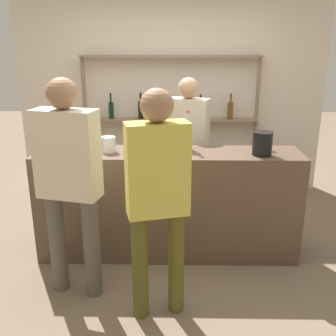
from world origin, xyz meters
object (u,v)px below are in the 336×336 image
object	(u,v)px
counter_bottle_3	(65,133)
customer_center	(158,189)
ice_bucket	(262,143)
counter_bottle_0	(161,139)
cork_jar	(108,144)
server_behind_counter	(188,142)
wine_glass	(268,138)
counter_bottle_1	(188,135)
counter_bottle_2	(84,137)
customer_left	(69,174)

from	to	relation	value
counter_bottle_3	customer_center	size ratio (longest dim) A/B	0.21
ice_bucket	customer_center	world-z (taller)	customer_center
counter_bottle_0	cork_jar	distance (m)	0.49
customer_center	server_behind_counter	size ratio (longest dim) A/B	1.04
counter_bottle_0	cork_jar	bearing A→B (deg)	178.04
ice_bucket	cork_jar	xyz separation A→B (m)	(-1.39, 0.09, -0.04)
customer_center	wine_glass	bearing A→B (deg)	-59.46
counter_bottle_1	wine_glass	xyz separation A→B (m)	(0.75, -0.01, -0.03)
counter_bottle_3	ice_bucket	bearing A→B (deg)	-6.59
counter_bottle_2	counter_bottle_0	bearing A→B (deg)	-8.45
cork_jar	counter_bottle_3	bearing A→B (deg)	163.69
cork_jar	wine_glass	bearing A→B (deg)	2.82
counter_bottle_1	ice_bucket	bearing A→B (deg)	-14.03
counter_bottle_0	ice_bucket	world-z (taller)	counter_bottle_0
wine_glass	server_behind_counter	world-z (taller)	server_behind_counter
counter_bottle_0	customer_left	distance (m)	0.95
server_behind_counter	customer_left	bearing A→B (deg)	-16.88
counter_bottle_3	server_behind_counter	bearing A→B (deg)	23.29
server_behind_counter	counter_bottle_2	bearing A→B (deg)	-42.04
ice_bucket	customer_center	xyz separation A→B (m)	(-0.90, -0.84, -0.12)
counter_bottle_3	customer_left	size ratio (longest dim) A/B	0.21
counter_bottle_1	customer_center	bearing A→B (deg)	-103.22
counter_bottle_3	server_behind_counter	xyz separation A→B (m)	(1.17, 0.50, -0.20)
ice_bucket	customer_left	xyz separation A→B (m)	(-1.59, -0.57, -0.10)
ice_bucket	server_behind_counter	distance (m)	0.97
counter_bottle_1	counter_bottle_2	xyz separation A→B (m)	(-0.97, 0.01, -0.02)
counter_bottle_3	customer_left	world-z (taller)	customer_left
customer_center	counter_bottle_0	bearing A→B (deg)	-14.25
counter_bottle_0	counter_bottle_1	bearing A→B (deg)	21.64
customer_left	ice_bucket	bearing A→B (deg)	-57.12
server_behind_counter	counter_bottle_0	bearing A→B (deg)	-2.65
counter_bottle_3	wine_glass	xyz separation A→B (m)	(1.90, -0.05, -0.03)
counter_bottle_1	cork_jar	world-z (taller)	counter_bottle_1
counter_bottle_0	wine_glass	size ratio (longest dim) A/B	1.96
ice_bucket	counter_bottle_2	bearing A→B (deg)	173.82
counter_bottle_3	wine_glass	size ratio (longest dim) A/B	2.31
counter_bottle_2	wine_glass	bearing A→B (deg)	-0.62
server_behind_counter	customer_left	size ratio (longest dim) A/B	0.93
ice_bucket	cork_jar	distance (m)	1.39
counter_bottle_3	cork_jar	world-z (taller)	counter_bottle_3
counter_bottle_0	counter_bottle_3	distance (m)	0.92
server_behind_counter	counter_bottle_3	bearing A→B (deg)	-47.24
wine_glass	cork_jar	distance (m)	1.48
counter_bottle_0	counter_bottle_2	distance (m)	0.74
ice_bucket	server_behind_counter	size ratio (longest dim) A/B	0.13
counter_bottle_1	server_behind_counter	xyz separation A→B (m)	(0.02, 0.55, -0.20)
wine_glass	customer_left	distance (m)	1.83
ice_bucket	customer_left	size ratio (longest dim) A/B	0.12
customer_left	server_behind_counter	bearing A→B (deg)	-23.30
counter_bottle_3	customer_center	xyz separation A→B (m)	(0.92, -1.05, -0.16)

